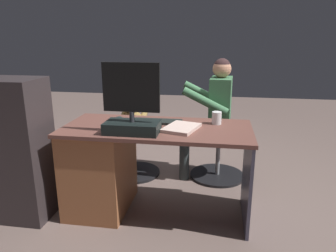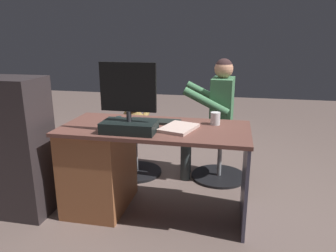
{
  "view_description": "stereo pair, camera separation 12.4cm",
  "coord_description": "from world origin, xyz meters",
  "views": [
    {
      "loc": [
        -0.46,
        2.64,
        1.43
      ],
      "look_at": [
        -0.03,
        -0.08,
        0.64
      ],
      "focal_mm": 34.07,
      "sensor_mm": 36.0,
      "label": 1
    },
    {
      "loc": [
        -0.58,
        2.62,
        1.43
      ],
      "look_at": [
        -0.03,
        -0.08,
        0.64
      ],
      "focal_mm": 34.07,
      "sensor_mm": 36.0,
      "label": 2
    }
  ],
  "objects": [
    {
      "name": "monitor",
      "position": [
        0.15,
        0.48,
        0.88
      ],
      "size": [
        0.41,
        0.22,
        0.51
      ],
      "color": "black",
      "rests_on": "desk"
    },
    {
      "name": "computer_mouse",
      "position": [
        0.35,
        0.18,
        0.76
      ],
      "size": [
        0.06,
        0.1,
        0.04
      ],
      "primitive_type": "ellipsoid",
      "color": "#1F2C2C",
      "rests_on": "desk"
    },
    {
      "name": "ground_plane",
      "position": [
        0.0,
        0.0,
        0.0
      ],
      "size": [
        10.0,
        10.0,
        0.0
      ],
      "primitive_type": "plane",
      "color": "#745F58"
    },
    {
      "name": "equipment_rack",
      "position": [
        1.06,
        0.52,
        0.56
      ],
      "size": [
        0.44,
        0.36,
        1.12
      ],
      "primitive_type": "cube",
      "color": "#31292B",
      "rests_on": "ground_plane"
    },
    {
      "name": "teddy_bear",
      "position": [
        0.39,
        -0.42,
        0.65
      ],
      "size": [
        0.27,
        0.27,
        0.39
      ],
      "color": "olive",
      "rests_on": "office_chair_teddy"
    },
    {
      "name": "keyboard",
      "position": [
        0.03,
        0.18,
        0.75
      ],
      "size": [
        0.42,
        0.14,
        0.02
      ],
      "primitive_type": "cube",
      "color": "black",
      "rests_on": "desk"
    },
    {
      "name": "person",
      "position": [
        -0.41,
        -0.47,
        0.71
      ],
      "size": [
        0.51,
        0.5,
        1.22
      ],
      "color": "#457C51",
      "rests_on": "ground_plane"
    },
    {
      "name": "notebook_binder",
      "position": [
        -0.2,
        0.34,
        0.75
      ],
      "size": [
        0.3,
        0.35,
        0.02
      ],
      "primitive_type": "cube",
      "rotation": [
        0.0,
        0.0,
        -0.29
      ],
      "color": "beige",
      "rests_on": "desk"
    },
    {
      "name": "visitor_chair",
      "position": [
        -0.49,
        -0.47,
        0.26
      ],
      "size": [
        0.56,
        0.56,
        0.47
      ],
      "color": "black",
      "rests_on": "ground_plane"
    },
    {
      "name": "desk",
      "position": [
        0.38,
        0.3,
        0.4
      ],
      "size": [
        1.46,
        0.66,
        0.74
      ],
      "color": "brown",
      "rests_on": "ground_plane"
    },
    {
      "name": "cup",
      "position": [
        -0.46,
        0.14,
        0.79
      ],
      "size": [
        0.08,
        0.08,
        0.1
      ],
      "primitive_type": "cylinder",
      "color": "white",
      "rests_on": "desk"
    },
    {
      "name": "office_chair_teddy",
      "position": [
        0.39,
        -0.4,
        0.26
      ],
      "size": [
        0.54,
        0.54,
        0.47
      ],
      "color": "black",
      "rests_on": "ground_plane"
    },
    {
      "name": "tv_remote",
      "position": [
        0.34,
        0.4,
        0.75
      ],
      "size": [
        0.08,
        0.16,
        0.02
      ],
      "primitive_type": "cube",
      "rotation": [
        0.0,
        0.0,
        0.23
      ],
      "color": "black",
      "rests_on": "desk"
    }
  ]
}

